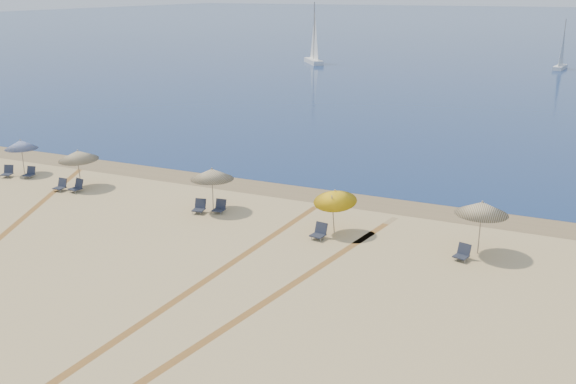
% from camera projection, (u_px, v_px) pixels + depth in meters
% --- Properties ---
extents(ocean, '(500.00, 500.00, 0.00)m').
position_uv_depth(ocean, '(545.00, 23.00, 211.11)').
color(ocean, '#0C2151').
rests_on(ocean, ground).
extents(wet_sand, '(500.00, 500.00, 0.00)m').
position_uv_depth(wet_sand, '(317.00, 194.00, 36.72)').
color(wet_sand, olive).
rests_on(wet_sand, ground).
extents(umbrella_0, '(2.02, 2.02, 2.24)m').
position_uv_depth(umbrella_0, '(21.00, 145.00, 40.23)').
color(umbrella_0, gray).
rests_on(umbrella_0, ground).
extents(umbrella_1, '(2.31, 2.34, 2.28)m').
position_uv_depth(umbrella_1, '(78.00, 155.00, 37.51)').
color(umbrella_1, gray).
rests_on(umbrella_1, ground).
extents(umbrella_2, '(2.29, 2.29, 2.33)m').
position_uv_depth(umbrella_2, '(212.00, 174.00, 33.57)').
color(umbrella_2, gray).
rests_on(umbrella_2, ground).
extents(umbrella_3, '(2.07, 2.14, 2.36)m').
position_uv_depth(umbrella_3, '(335.00, 196.00, 30.40)').
color(umbrella_3, gray).
rests_on(umbrella_3, ground).
extents(umbrella_4, '(2.30, 2.30, 2.48)m').
position_uv_depth(umbrella_4, '(482.00, 208.00, 27.92)').
color(umbrella_4, gray).
rests_on(umbrella_4, ground).
extents(chair_0, '(0.79, 0.85, 0.72)m').
position_uv_depth(chair_0, '(8.00, 172.00, 40.05)').
color(chair_0, '#1C202D').
rests_on(chair_0, ground).
extents(chair_1, '(0.66, 0.74, 0.67)m').
position_uv_depth(chair_1, '(30.00, 173.00, 39.93)').
color(chair_1, '#1C202D').
rests_on(chair_1, ground).
extents(chair_2, '(0.59, 0.69, 0.70)m').
position_uv_depth(chair_2, '(61.00, 185.00, 37.33)').
color(chair_2, '#1C202D').
rests_on(chair_2, ground).
extents(chair_3, '(0.74, 0.83, 0.74)m').
position_uv_depth(chair_3, '(77.00, 186.00, 37.12)').
color(chair_3, '#1C202D').
rests_on(chair_3, ground).
extents(chair_4, '(0.71, 0.79, 0.71)m').
position_uv_depth(chair_4, '(200.00, 207.00, 33.66)').
color(chair_4, '#1C202D').
rests_on(chair_4, ground).
extents(chair_5, '(0.62, 0.72, 0.69)m').
position_uv_depth(chair_5, '(220.00, 207.00, 33.67)').
color(chair_5, '#1C202D').
rests_on(chair_5, ground).
extents(chair_6, '(0.72, 0.81, 0.74)m').
position_uv_depth(chair_6, '(319.00, 232.00, 30.18)').
color(chair_6, '#1C202D').
rests_on(chair_6, ground).
extents(chair_7, '(0.73, 0.80, 0.69)m').
position_uv_depth(chair_7, '(463.00, 253.00, 27.84)').
color(chair_7, '#1C202D').
rests_on(chair_7, ground).
extents(sailboat_1, '(4.93, 5.89, 9.19)m').
position_uv_depth(sailboat_1, '(314.00, 45.00, 98.87)').
color(sailboat_1, white).
rests_on(sailboat_1, ocean).
extents(sailboat_3, '(1.88, 4.85, 7.04)m').
position_uv_depth(sailboat_3, '(562.00, 54.00, 92.29)').
color(sailboat_3, white).
rests_on(sailboat_3, ocean).
extents(tire_tracks, '(48.30, 38.52, 0.00)m').
position_uv_depth(tire_tracks, '(105.00, 295.00, 24.68)').
color(tire_tracks, tan).
rests_on(tire_tracks, ground).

